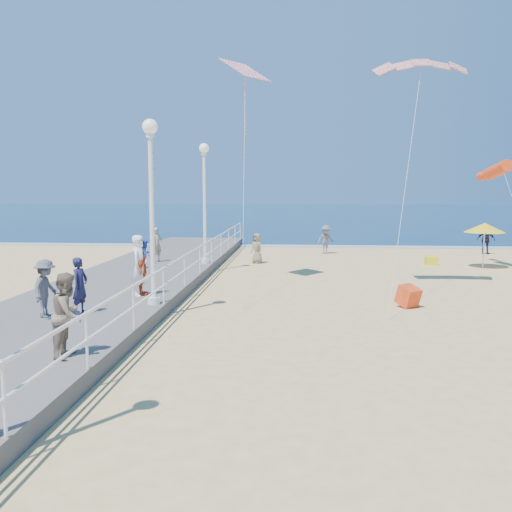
# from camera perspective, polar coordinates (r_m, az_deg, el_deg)

# --- Properties ---
(ground) EXTENTS (160.00, 160.00, 0.00)m
(ground) POSITION_cam_1_polar(r_m,az_deg,el_deg) (16.60, 8.13, -6.40)
(ground) COLOR #E2BD76
(ground) RESTS_ON ground
(ocean) EXTENTS (160.00, 90.00, 0.05)m
(ocean) POSITION_cam_1_polar(r_m,az_deg,el_deg) (81.22, 5.31, 4.20)
(ocean) COLOR #0B2846
(ocean) RESTS_ON ground
(surf_line) EXTENTS (160.00, 1.20, 0.04)m
(surf_line) POSITION_cam_1_polar(r_m,az_deg,el_deg) (36.83, 6.17, 0.99)
(surf_line) COLOR silver
(surf_line) RESTS_ON ground
(boardwalk) EXTENTS (5.00, 44.00, 0.40)m
(boardwalk) POSITION_cam_1_polar(r_m,az_deg,el_deg) (17.73, -16.93, -5.12)
(boardwalk) COLOR slate
(boardwalk) RESTS_ON ground
(railing) EXTENTS (0.05, 42.00, 0.55)m
(railing) POSITION_cam_1_polar(r_m,az_deg,el_deg) (16.81, -9.25, -1.92)
(railing) COLOR white
(railing) RESTS_ON boardwalk
(lamp_post_mid) EXTENTS (0.44, 0.44, 5.32)m
(lamp_post_mid) POSITION_cam_1_polar(r_m,az_deg,el_deg) (16.69, -10.42, 6.31)
(lamp_post_mid) COLOR white
(lamp_post_mid) RESTS_ON boardwalk
(lamp_post_far) EXTENTS (0.44, 0.44, 5.32)m
(lamp_post_far) POSITION_cam_1_polar(r_m,az_deg,el_deg) (25.49, -5.18, 6.56)
(lamp_post_far) COLOR white
(lamp_post_far) RESTS_ON boardwalk
(woman_holding_toddler) EXTENTS (0.59, 0.78, 1.92)m
(woman_holding_toddler) POSITION_cam_1_polar(r_m,az_deg,el_deg) (18.23, -11.54, -0.94)
(woman_holding_toddler) COLOR white
(woman_holding_toddler) RESTS_ON boardwalk
(toddler_held) EXTENTS (0.43, 0.50, 0.91)m
(toddler_held) POSITION_cam_1_polar(r_m,az_deg,el_deg) (18.29, -10.99, 0.20)
(toddler_held) COLOR blue
(toddler_held) RESTS_ON boardwalk
(spectator_0) EXTENTS (0.46, 0.62, 1.53)m
(spectator_0) POSITION_cam_1_polar(r_m,az_deg,el_deg) (16.07, -17.19, -2.85)
(spectator_0) COLOR #1A1B3A
(spectator_0) RESTS_ON boardwalk
(spectator_1) EXTENTS (0.66, 0.84, 1.71)m
(spectator_1) POSITION_cam_1_polar(r_m,az_deg,el_deg) (12.13, -18.30, -5.58)
(spectator_1) COLOR #826D5A
(spectator_1) RESTS_ON boardwalk
(spectator_2) EXTENTS (0.62, 1.02, 1.53)m
(spectator_2) POSITION_cam_1_polar(r_m,az_deg,el_deg) (15.94, -20.31, -3.05)
(spectator_2) COLOR #515156
(spectator_2) RESTS_ON boardwalk
(spectator_3) EXTENTS (0.57, 0.96, 1.53)m
(spectator_3) POSITION_cam_1_polar(r_m,az_deg,el_deg) (18.32, -11.36, -1.51)
(spectator_3) COLOR #DB471B
(spectator_3) RESTS_ON boardwalk
(spectator_6) EXTENTS (0.62, 0.69, 1.57)m
(spectator_6) POSITION_cam_1_polar(r_m,az_deg,el_deg) (26.45, -9.88, 1.13)
(spectator_6) COLOR tan
(spectator_6) RESTS_ON boardwalk
(beach_walker_a) EXTENTS (1.22, 0.96, 1.65)m
(beach_walker_a) POSITION_cam_1_polar(r_m,az_deg,el_deg) (32.83, 7.00, 1.65)
(beach_walker_a) COLOR slate
(beach_walker_a) RESTS_ON ground
(beach_walker_b) EXTENTS (1.05, 0.77, 1.65)m
(beach_walker_b) POSITION_cam_1_polar(r_m,az_deg,el_deg) (34.94, 22.01, 1.51)
(beach_walker_b) COLOR #1B1734
(beach_walker_b) RESTS_ON ground
(beach_walker_c) EXTENTS (0.86, 0.86, 1.51)m
(beach_walker_c) POSITION_cam_1_polar(r_m,az_deg,el_deg) (28.54, 0.09, 0.78)
(beach_walker_c) COLOR #82755A
(beach_walker_c) RESTS_ON ground
(box_kite) EXTENTS (0.86, 0.90, 0.74)m
(box_kite) POSITION_cam_1_polar(r_m,az_deg,el_deg) (18.76, 14.98, -4.09)
(box_kite) COLOR red
(box_kite) RESTS_ON ground
(beach_umbrella) EXTENTS (1.90, 1.90, 2.14)m
(beach_umbrella) POSITION_cam_1_polar(r_m,az_deg,el_deg) (28.83, 21.90, 2.64)
(beach_umbrella) COLOR white
(beach_umbrella) RESTS_ON ground
(beach_chair_left) EXTENTS (0.55, 0.55, 0.40)m
(beach_chair_left) POSITION_cam_1_polar(r_m,az_deg,el_deg) (29.29, 17.11, -0.47)
(beach_chair_left) COLOR yellow
(beach_chair_left) RESTS_ON ground
(kite_parafoil) EXTENTS (3.33, 0.94, 0.65)m
(kite_parafoil) POSITION_cam_1_polar(r_m,az_deg,el_deg) (21.89, 16.18, 18.08)
(kite_parafoil) COLOR red
(kite_windsock) EXTENTS (1.06, 2.99, 1.15)m
(kite_windsock) POSITION_cam_1_polar(r_m,az_deg,el_deg) (28.51, 22.99, 7.91)
(kite_windsock) COLOR red
(kite_diamond_redwhite) EXTENTS (1.98, 2.04, 0.82)m
(kite_diamond_redwhite) POSITION_cam_1_polar(r_m,az_deg,el_deg) (22.57, -1.09, 18.10)
(kite_diamond_redwhite) COLOR red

